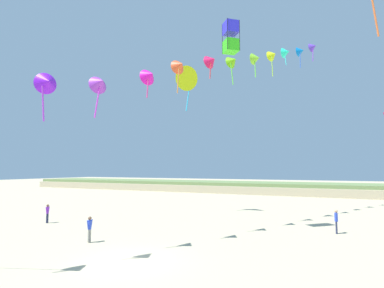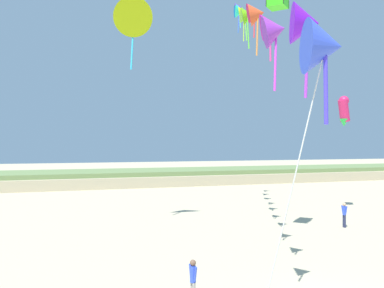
{
  "view_description": "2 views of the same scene",
  "coord_description": "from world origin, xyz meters",
  "px_view_note": "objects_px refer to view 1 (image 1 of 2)",
  "views": [
    {
      "loc": [
        9.72,
        -12.88,
        4.74
      ],
      "look_at": [
        -1.52,
        10.82,
        6.92
      ],
      "focal_mm": 28.0,
      "sensor_mm": 36.0,
      "label": 1
    },
    {
      "loc": [
        -9.36,
        -11.96,
        5.87
      ],
      "look_at": [
        -0.93,
        13.79,
        5.88
      ],
      "focal_mm": 38.0,
      "sensor_mm": 36.0,
      "label": 2
    }
  ],
  "objects_px": {
    "person_near_left": "(90,227)",
    "large_kite_low_lead": "(188,78)",
    "large_kite_outer_drift": "(231,37)",
    "person_near_right": "(48,212)",
    "person_mid_center": "(336,220)"
  },
  "relations": [
    {
      "from": "person_near_left",
      "to": "large_kite_low_lead",
      "type": "xyz_separation_m",
      "value": [
        0.19,
        14.09,
        13.78
      ]
    },
    {
      "from": "person_near_left",
      "to": "person_near_right",
      "type": "xyz_separation_m",
      "value": [
        -8.47,
        3.68,
        -0.02
      ]
    },
    {
      "from": "person_near_left",
      "to": "large_kite_low_lead",
      "type": "bearing_deg",
      "value": 89.21
    },
    {
      "from": "person_near_right",
      "to": "person_mid_center",
      "type": "bearing_deg",
      "value": 14.84
    },
    {
      "from": "person_near_left",
      "to": "person_mid_center",
      "type": "height_order",
      "value": "person_mid_center"
    },
    {
      "from": "person_near_right",
      "to": "large_kite_low_lead",
      "type": "xyz_separation_m",
      "value": [
        8.66,
        10.4,
        13.8
      ]
    },
    {
      "from": "person_near_right",
      "to": "large_kite_outer_drift",
      "type": "relative_size",
      "value": 0.66
    },
    {
      "from": "person_near_left",
      "to": "large_kite_outer_drift",
      "type": "height_order",
      "value": "large_kite_outer_drift"
    },
    {
      "from": "large_kite_outer_drift",
      "to": "large_kite_low_lead",
      "type": "bearing_deg",
      "value": 135.21
    },
    {
      "from": "large_kite_low_lead",
      "to": "large_kite_outer_drift",
      "type": "xyz_separation_m",
      "value": [
        7.27,
        -7.22,
        0.32
      ]
    },
    {
      "from": "person_near_right",
      "to": "large_kite_low_lead",
      "type": "relative_size",
      "value": 0.31
    },
    {
      "from": "person_near_left",
      "to": "person_mid_center",
      "type": "distance_m",
      "value": 17.44
    },
    {
      "from": "person_near_left",
      "to": "person_near_right",
      "type": "bearing_deg",
      "value": 156.5
    },
    {
      "from": "large_kite_low_lead",
      "to": "large_kite_outer_drift",
      "type": "distance_m",
      "value": 10.25
    },
    {
      "from": "person_near_right",
      "to": "large_kite_low_lead",
      "type": "height_order",
      "value": "large_kite_low_lead"
    }
  ]
}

